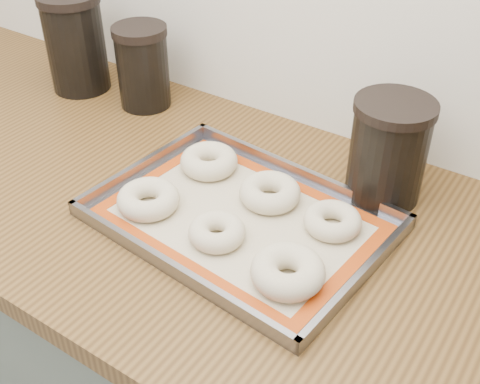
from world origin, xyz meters
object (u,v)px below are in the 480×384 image
Objects in this scene: baking_tray at (240,218)px; bagel_front_left at (148,199)px; bagel_front_mid at (217,232)px; bagel_back_right at (333,221)px; bagel_back_mid at (270,192)px; canister_left at (75,42)px; bagel_front_right at (288,271)px; canister_mid at (143,66)px; bagel_back_left at (209,161)px; canister_right at (388,150)px.

bagel_front_left reaches higher than baking_tray.
bagel_front_mid reaches higher than baking_tray.
baking_tray is 0.15m from bagel_back_right.
bagel_back_mid is 0.60m from canister_left.
bagel_front_right is 0.19m from bagel_back_mid.
bagel_back_right is 0.53× the size of canister_mid.
bagel_back_left reaches higher than bagel_front_mid.
bagel_back_left is 0.14m from bagel_back_mid.
bagel_front_left is 0.58× the size of canister_right.
bagel_back_left is at bearing 145.20° from baking_tray.
canister_left reaches higher than bagel_back_left.
bagel_front_right is (0.28, -0.02, 0.00)m from bagel_front_left.
canister_left reaches higher than bagel_back_mid.
bagel_back_mid is at bearing 38.94° from bagel_front_left.
canister_mid is (0.17, 0.02, -0.02)m from canister_left.
bagel_back_right is (0.26, -0.03, -0.00)m from bagel_back_left.
bagel_back_left is 1.13× the size of bagel_back_right.
bagel_front_mid is 0.32m from canister_right.
bagel_front_right is 1.04× the size of bagel_back_left.
bagel_back_left is 0.58× the size of canister_right.
bagel_front_right is at bearing -32.66° from bagel_back_left.
bagel_front_mid is 0.19m from bagel_back_right.
bagel_front_right is at bearing -30.57° from baking_tray.
canister_right reaches higher than bagel_front_right.
bagel_back_mid is 0.21m from canister_right.
bagel_back_mid is at bearing -138.65° from canister_right.
bagel_front_right is 1.04× the size of bagel_back_mid.
bagel_front_left is 0.14m from bagel_front_mid.
baking_tray is at bearing 149.43° from bagel_front_right.
bagel_front_right is (0.14, -0.02, 0.00)m from bagel_front_mid.
bagel_back_mid is (-0.12, 0.15, -0.00)m from bagel_front_right.
canister_right is at bearing -0.28° from canister_left.
bagel_back_left is at bearing -26.56° from canister_mid.
canister_right reaches higher than bagel_back_left.
canister_right is (0.03, 0.14, 0.07)m from bagel_back_right.
bagel_front_right is at bearing -50.85° from bagel_back_mid.
bagel_front_left is (-0.14, -0.06, 0.02)m from baking_tray.
canister_mid is (-0.53, 0.16, 0.07)m from bagel_back_right.
canister_mid reaches higher than bagel_back_right.
canister_right is (0.16, 0.20, 0.08)m from baking_tray.
bagel_back_left is at bearing 172.20° from bagel_back_mid.
canister_left is 1.22× the size of canister_mid.
canister_right reaches higher than bagel_front_left.
bagel_front_left is 0.51m from canister_left.
bagel_back_mid is 1.12× the size of bagel_back_right.
bagel_back_left is 0.60× the size of canister_mid.
bagel_back_left is 0.31m from canister_mid.
canister_mid is 0.97× the size of canister_right.
bagel_front_mid is 0.20m from bagel_back_left.
bagel_front_left is 0.49× the size of canister_left.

